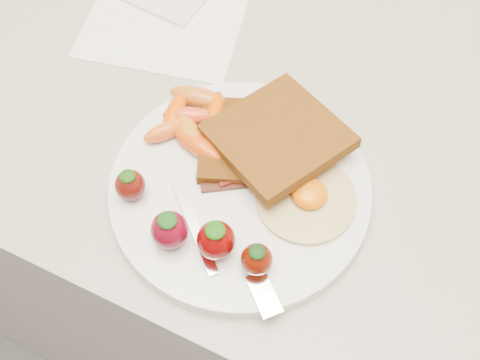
% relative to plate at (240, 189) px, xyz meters
% --- Properties ---
extents(counter, '(2.00, 0.60, 0.90)m').
position_rel_plate_xyz_m(counter, '(0.01, 0.14, -0.46)').
color(counter, gray).
rests_on(counter, ground).
extents(plate, '(0.27, 0.27, 0.02)m').
position_rel_plate_xyz_m(plate, '(0.00, 0.00, 0.00)').
color(plate, white).
rests_on(plate, counter).
extents(toast_lower, '(0.14, 0.14, 0.01)m').
position_rel_plate_xyz_m(toast_lower, '(-0.01, 0.05, 0.02)').
color(toast_lower, black).
rests_on(toast_lower, plate).
extents(toast_upper, '(0.16, 0.16, 0.03)m').
position_rel_plate_xyz_m(toast_upper, '(0.02, 0.06, 0.03)').
color(toast_upper, '#371F09').
rests_on(toast_upper, toast_lower).
extents(fried_egg, '(0.13, 0.13, 0.02)m').
position_rel_plate_xyz_m(fried_egg, '(0.07, 0.01, 0.01)').
color(fried_egg, beige).
rests_on(fried_egg, plate).
extents(bacon_strips, '(0.10, 0.09, 0.01)m').
position_rel_plate_xyz_m(bacon_strips, '(0.01, 0.01, 0.01)').
color(bacon_strips, black).
rests_on(bacon_strips, plate).
extents(baby_carrots, '(0.10, 0.10, 0.02)m').
position_rel_plate_xyz_m(baby_carrots, '(-0.08, 0.04, 0.02)').
color(baby_carrots, red).
rests_on(baby_carrots, plate).
extents(strawberries, '(0.18, 0.06, 0.05)m').
position_rel_plate_xyz_m(strawberries, '(-0.02, -0.07, 0.03)').
color(strawberries, '#4D0D07').
rests_on(strawberries, plate).
extents(fork, '(0.16, 0.09, 0.00)m').
position_rel_plate_xyz_m(fork, '(0.02, -0.08, 0.01)').
color(fork, white).
rests_on(fork, plate).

